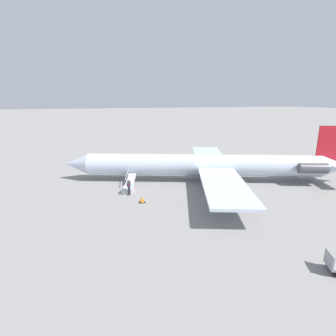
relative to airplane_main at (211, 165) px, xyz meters
name	(u,v)px	position (x,y,z in m)	size (l,w,h in m)	color
ground_plane	(202,181)	(0.90, -0.37, -1.99)	(600.00, 600.00, 0.00)	gray
airplane_main	(211,165)	(0.00, 0.00, 0.00)	(32.06, 25.29, 6.67)	silver
boarding_stairs	(129,187)	(9.99, 0.01, -1.62)	(2.45, 4.10, 1.67)	#B2B2B7
passenger	(129,186)	(10.22, 1.40, -0.98)	(0.45, 0.57, 1.74)	#23232D
traffic_cone_near_stairs	(142,200)	(9.50, 3.81, -1.70)	(0.56, 0.56, 0.62)	black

